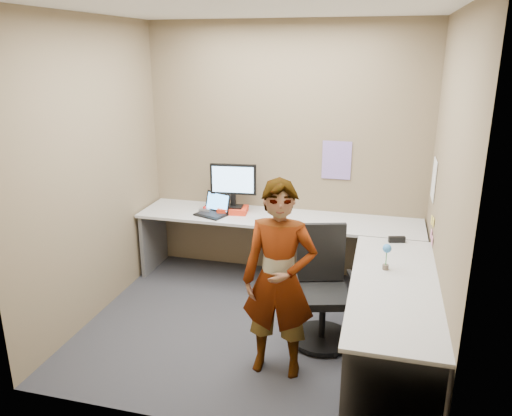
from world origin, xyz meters
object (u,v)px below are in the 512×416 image
(person, at_px, (279,280))
(office_chair, at_px, (322,296))
(monitor, at_px, (233,182))
(desk, at_px, (310,255))

(person, bearing_deg, office_chair, 61.48)
(monitor, height_order, office_chair, monitor)
(office_chair, bearing_deg, desk, 95.61)
(desk, relative_size, office_chair, 3.02)
(desk, distance_m, person, 0.96)
(monitor, xyz_separation_m, office_chair, (1.10, -1.06, -0.66))
(office_chair, xyz_separation_m, person, (-0.27, -0.52, 0.36))
(monitor, bearing_deg, person, -67.96)
(desk, distance_m, office_chair, 0.49)
(monitor, distance_m, office_chair, 1.67)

